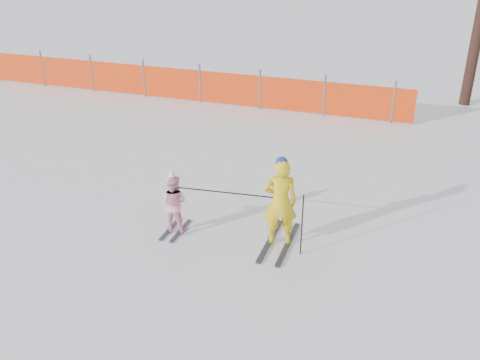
{
  "coord_description": "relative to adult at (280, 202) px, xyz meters",
  "views": [
    {
      "loc": [
        2.86,
        -7.92,
        5.35
      ],
      "look_at": [
        0.0,
        0.5,
        1.0
      ],
      "focal_mm": 40.0,
      "sensor_mm": 36.0,
      "label": 1
    }
  ],
  "objects": [
    {
      "name": "child",
      "position": [
        -1.99,
        -0.2,
        -0.26
      ],
      "size": [
        0.56,
        0.85,
        1.32
      ],
      "color": "black",
      "rests_on": "ground"
    },
    {
      "name": "safety_fence",
      "position": [
        -5.3,
        7.3,
        -0.3
      ],
      "size": [
        14.65,
        0.06,
        1.25
      ],
      "color": "#595960",
      "rests_on": "ground"
    },
    {
      "name": "adult",
      "position": [
        0.0,
        0.0,
        0.0
      ],
      "size": [
        0.69,
        1.49,
        1.73
      ],
      "color": "black",
      "rests_on": "ground"
    },
    {
      "name": "ski_poles",
      "position": [
        -0.41,
        -0.14,
        -0.06
      ],
      "size": [
        2.33,
        0.21,
        1.18
      ],
      "color": "black",
      "rests_on": "ground"
    },
    {
      "name": "ground",
      "position": [
        -0.87,
        -0.16,
        -0.86
      ],
      "size": [
        120.0,
        120.0,
        0.0
      ],
      "primitive_type": "plane",
      "color": "white",
      "rests_on": "ground"
    }
  ]
}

